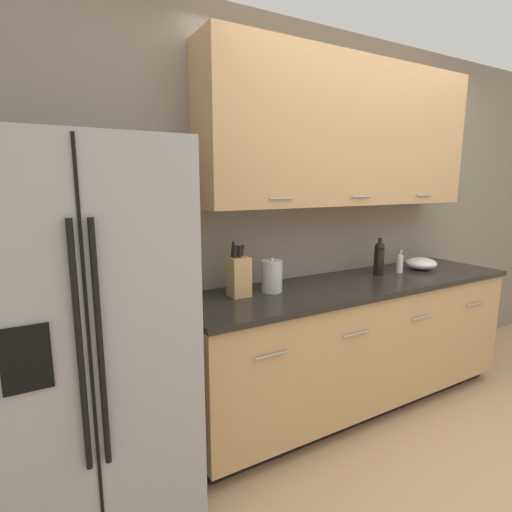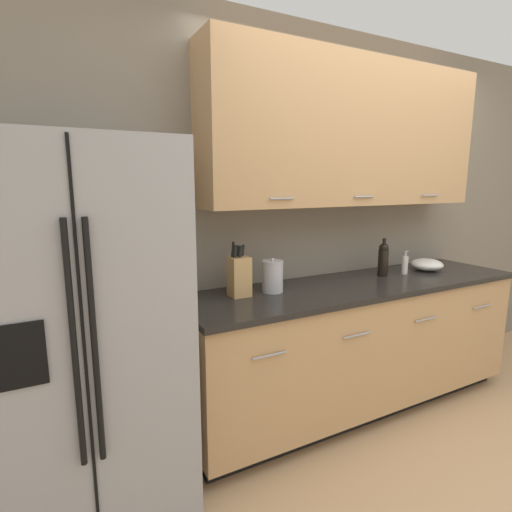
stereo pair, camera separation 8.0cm
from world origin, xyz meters
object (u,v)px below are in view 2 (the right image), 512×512
(wine_bottle, at_px, (383,259))
(mixing_bowl, at_px, (427,265))
(refrigerator, at_px, (78,334))
(steel_canister, at_px, (273,276))
(soap_dispenser, at_px, (405,265))
(knife_block, at_px, (239,276))

(wine_bottle, bearing_deg, mixing_bowl, -3.63)
(refrigerator, bearing_deg, mixing_bowl, 2.36)
(steel_canister, height_order, mixing_bowl, steel_canister)
(soap_dispenser, height_order, steel_canister, steel_canister)
(mixing_bowl, bearing_deg, wine_bottle, 176.37)
(knife_block, bearing_deg, refrigerator, -170.89)
(knife_block, bearing_deg, steel_canister, -3.48)
(soap_dispenser, xyz_separation_m, steel_canister, (-1.11, 0.03, 0.03))
(refrigerator, distance_m, wine_bottle, 2.05)
(soap_dispenser, bearing_deg, refrigerator, -177.42)
(wine_bottle, distance_m, soap_dispenser, 0.20)
(refrigerator, xyz_separation_m, wine_bottle, (2.04, 0.13, 0.15))
(wine_bottle, height_order, steel_canister, wine_bottle)
(knife_block, xyz_separation_m, wine_bottle, (1.14, -0.01, 0.00))
(refrigerator, distance_m, mixing_bowl, 2.48)
(refrigerator, height_order, knife_block, refrigerator)
(knife_block, bearing_deg, wine_bottle, -0.72)
(soap_dispenser, bearing_deg, mixing_bowl, 0.33)
(wine_bottle, distance_m, steel_canister, 0.92)
(refrigerator, xyz_separation_m, knife_block, (0.90, 0.14, 0.15))
(knife_block, xyz_separation_m, steel_canister, (0.22, -0.01, -0.02))
(refrigerator, height_order, steel_canister, refrigerator)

